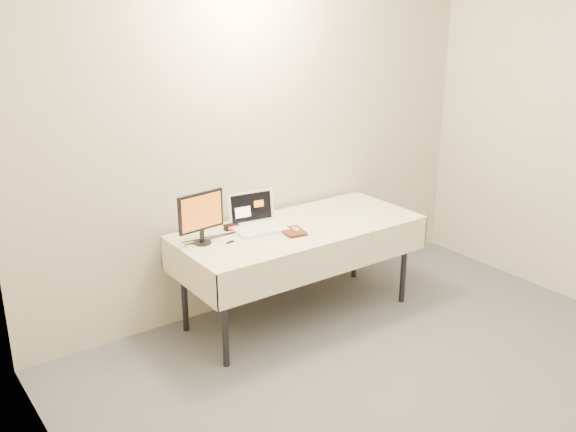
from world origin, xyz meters
TOP-DOWN VIEW (x-y plane):
  - back_wall at (0.00, 2.50)m, footprint 4.00×0.10m
  - table at (0.00, 2.05)m, footprint 1.86×0.81m
  - laptop at (-0.28, 2.20)m, footprint 0.40×0.33m
  - monitor at (-0.75, 2.15)m, footprint 0.36×0.14m
  - book at (-0.19, 1.97)m, footprint 0.15×0.05m
  - alarm_clock at (-0.45, 2.28)m, footprint 0.11×0.05m
  - clicker at (-0.09, 1.97)m, footprint 0.06×0.11m
  - paper_form at (0.57, 2.08)m, footprint 0.14×0.28m
  - usb_dongle at (-0.59, 2.05)m, footprint 0.06×0.03m

SIDE VIEW (x-z plane):
  - table at x=0.00m, z-range 0.31..1.05m
  - paper_form at x=0.57m, z-range 0.74..0.74m
  - usb_dongle at x=-0.59m, z-range 0.74..0.75m
  - clicker at x=-0.09m, z-range 0.74..0.76m
  - alarm_clock at x=-0.45m, z-range 0.74..0.78m
  - laptop at x=-0.28m, z-range 0.67..0.93m
  - book at x=-0.19m, z-range 0.74..0.94m
  - monitor at x=-0.75m, z-range 0.77..1.14m
  - back_wall at x=0.00m, z-range 0.00..2.70m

